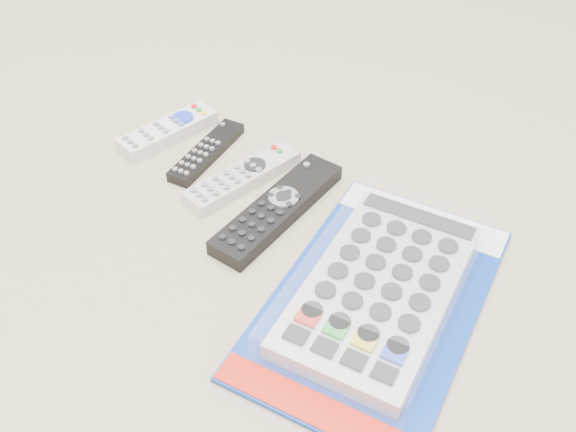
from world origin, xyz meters
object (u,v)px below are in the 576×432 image
Objects in this scene: remote_slim_black at (206,152)px; jumbo_remote_packaged at (380,287)px; remote_small_grey at (168,131)px; remote_silver_dvd at (242,177)px; remote_large_black at (278,208)px.

remote_slim_black is 0.35m from jumbo_remote_packaged.
remote_slim_black is (0.08, -0.00, -0.00)m from remote_small_grey.
remote_slim_black is at bearing -179.16° from remote_silver_dvd.
remote_small_grey is at bearing 169.93° from remote_large_black.
remote_large_black reaches higher than remote_slim_black.
remote_small_grey is 0.88× the size of remote_silver_dvd.
remote_slim_black is at bearing 166.03° from remote_large_black.
remote_small_grey is 0.41× the size of jumbo_remote_packaged.
remote_silver_dvd is 0.27m from jumbo_remote_packaged.
jumbo_remote_packaged reaches higher than remote_silver_dvd.
remote_slim_black is 0.40× the size of jumbo_remote_packaged.
remote_large_black is at bearing 0.82° from remote_small_grey.
remote_small_grey reaches higher than remote_slim_black.
jumbo_remote_packaged reaches higher than remote_slim_black.
remote_large_black is 0.57× the size of jumbo_remote_packaged.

